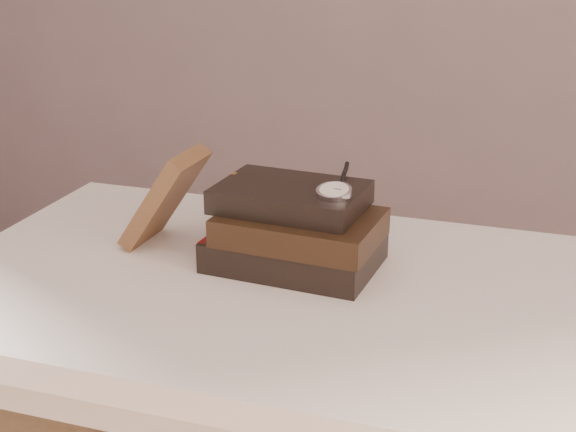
% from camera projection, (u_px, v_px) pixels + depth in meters
% --- Properties ---
extents(table, '(1.00, 0.60, 0.75)m').
position_uv_depth(table, '(290.00, 339.00, 1.17)').
color(table, white).
rests_on(table, ground).
extents(book_stack, '(0.25, 0.18, 0.12)m').
position_uv_depth(book_stack, '(295.00, 230.00, 1.16)').
color(book_stack, black).
rests_on(book_stack, table).
extents(journal, '(0.12, 0.11, 0.15)m').
position_uv_depth(journal, '(165.00, 197.00, 1.23)').
color(journal, '#492E1C').
rests_on(journal, table).
extents(pocket_watch, '(0.05, 0.15, 0.02)m').
position_uv_depth(pocket_watch, '(335.00, 190.00, 1.11)').
color(pocket_watch, silver).
rests_on(pocket_watch, book_stack).
extents(eyeglasses, '(0.11, 0.12, 0.05)m').
position_uv_depth(eyeglasses, '(264.00, 197.00, 1.26)').
color(eyeglasses, silver).
rests_on(eyeglasses, book_stack).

